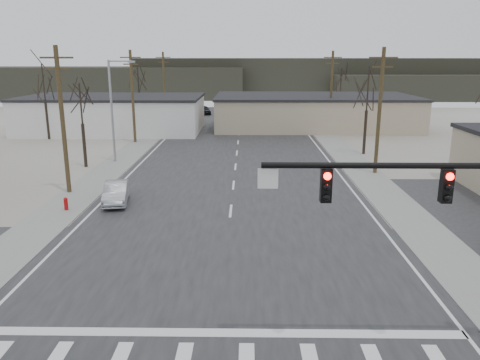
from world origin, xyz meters
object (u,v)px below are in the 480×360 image
object	(u,v)px
sedan_crossing	(116,192)
car_far_b	(204,110)
traffic_signal_mast	(480,216)
fire_hydrant	(66,204)
car_far_a	(255,117)

from	to	relation	value
sedan_crossing	car_far_b	distance (m)	48.89
traffic_signal_mast	sedan_crossing	bearing A→B (deg)	134.21
fire_hydrant	sedan_crossing	world-z (taller)	sedan_crossing
traffic_signal_mast	car_far_a	xyz separation A→B (m)	(-5.79, 54.09, -3.84)
fire_hydrant	sedan_crossing	xyz separation A→B (m)	(2.70, 1.62, 0.27)
traffic_signal_mast	car_far_a	size ratio (longest dim) A/B	1.64
traffic_signal_mast	car_far_a	bearing A→B (deg)	96.11
fire_hydrant	sedan_crossing	size ratio (longest dim) A/B	0.21
car_far_b	traffic_signal_mast	bearing A→B (deg)	-95.09
car_far_a	car_far_b	size ratio (longest dim) A/B	1.33
car_far_a	car_far_b	xyz separation A→B (m)	(-8.24, 10.60, -0.09)
fire_hydrant	car_far_a	bearing A→B (deg)	72.86
car_far_b	car_far_a	bearing A→B (deg)	-69.46
car_far_b	fire_hydrant	bearing A→B (deg)	-111.93
traffic_signal_mast	car_far_b	size ratio (longest dim) A/B	2.18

